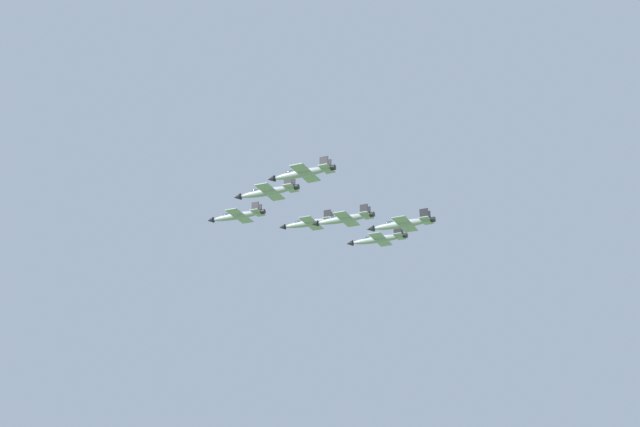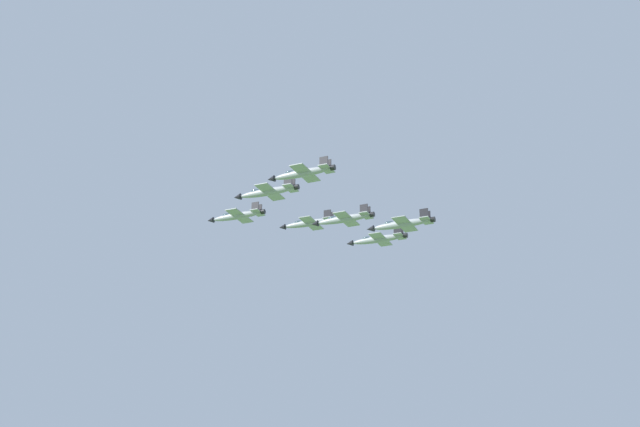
{
  "view_description": "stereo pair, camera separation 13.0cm",
  "coord_description": "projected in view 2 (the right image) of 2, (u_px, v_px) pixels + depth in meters",
  "views": [
    {
      "loc": [
        86.49,
        -199.82,
        84.11
      ],
      "look_at": [
        27.27,
        -5.87,
        167.02
      ],
      "focal_mm": 51.95,
      "sensor_mm": 36.0,
      "label": 1
    },
    {
      "loc": [
        86.61,
        -199.78,
        84.11
      ],
      "look_at": [
        27.27,
        -5.87,
        167.02
      ],
      "focal_mm": 51.95,
      "sensor_mm": 36.0,
      "label": 2
    }
  ],
  "objects": [
    {
      "name": "jet_left_wingman",
      "position": [
        267.0,
        192.0,
        212.56
      ],
      "size": [
        16.61,
        10.24,
        3.49
      ],
      "rotation": [
        0.0,
        0.0,
        3.04
      ],
      "color": "#9EA3A8"
    },
    {
      "name": "jet_slot_rear",
      "position": [
        344.0,
        219.0,
        216.04
      ],
      "size": [
        15.96,
        9.88,
        3.35
      ],
      "rotation": [
        0.0,
        0.0,
        3.02
      ],
      "color": "#9EA3A8"
    },
    {
      "name": "jet_lead",
      "position": [
        237.0,
        216.0,
        228.19
      ],
      "size": [
        15.97,
        9.85,
        3.36
      ],
      "rotation": [
        0.0,
        0.0,
        3.04
      ],
      "color": "#9EA3A8"
    },
    {
      "name": "jet_right_outer",
      "position": [
        378.0,
        239.0,
        237.78
      ],
      "size": [
        16.66,
        10.27,
        3.5
      ],
      "rotation": [
        0.0,
        0.0,
        3.04
      ],
      "color": "#9EA3A8"
    },
    {
      "name": "jet_trailing",
      "position": [
        402.0,
        224.0,
        209.66
      ],
      "size": [
        16.37,
        10.11,
        3.44
      ],
      "rotation": [
        0.0,
        0.0,
        3.03
      ],
      "color": "#9EA3A8"
    },
    {
      "name": "jet_right_wingman",
      "position": [
        309.0,
        223.0,
        233.47
      ],
      "size": [
        15.85,
        9.73,
        3.33
      ],
      "rotation": [
        0.0,
        0.0,
        3.06
      ],
      "color": "#9EA3A8"
    },
    {
      "name": "jet_left_outer",
      "position": [
        302.0,
        173.0,
        196.14
      ],
      "size": [
        15.87,
        9.83,
        3.34
      ],
      "rotation": [
        0.0,
        0.0,
        3.02
      ],
      "color": "#9EA3A8"
    }
  ]
}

